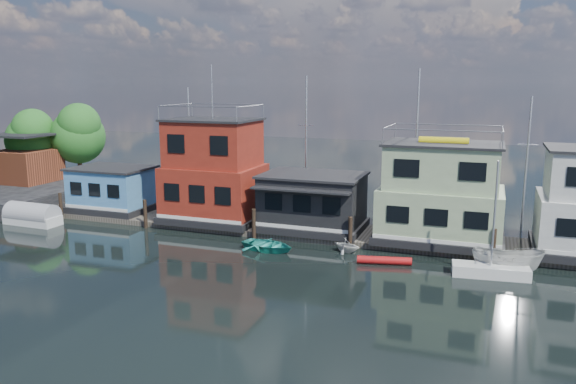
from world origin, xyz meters
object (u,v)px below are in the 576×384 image
at_px(houseboat_dark, 313,202).
at_px(motorboat, 508,260).
at_px(houseboat_red, 214,173).
at_px(tarp_runabout, 32,216).
at_px(houseboat_blue, 113,189).
at_px(day_sailer, 491,270).
at_px(red_kayak, 384,260).
at_px(dinghy_teal, 268,245).
at_px(houseboat_green, 441,195).
at_px(dinghy_white, 347,245).

relative_size(houseboat_dark, motorboat, 1.83).
relative_size(houseboat_red, tarp_runabout, 2.59).
relative_size(houseboat_blue, day_sailer, 0.95).
bearing_deg(red_kayak, dinghy_teal, 166.41).
bearing_deg(motorboat, houseboat_dark, 67.98).
bearing_deg(houseboat_green, red_kayak, -117.64).
bearing_deg(motorboat, day_sailer, 132.76).
bearing_deg(houseboat_red, red_kayak, -20.24).
bearing_deg(houseboat_green, motorboat, -45.54).
relative_size(houseboat_dark, red_kayak, 2.24).
height_order(houseboat_green, red_kayak, houseboat_green).
xyz_separation_m(houseboat_blue, red_kayak, (23.75, -5.25, -1.96)).
bearing_deg(houseboat_blue, day_sailer, -10.16).
bearing_deg(red_kayak, houseboat_green, 50.25).
bearing_deg(red_kayak, houseboat_dark, 127.94).
relative_size(houseboat_blue, dinghy_teal, 1.76).
relative_size(houseboat_dark, tarp_runabout, 1.62).
distance_m(houseboat_red, dinghy_white, 12.57).
xyz_separation_m(houseboat_blue, motorboat, (30.81, -4.39, -1.42)).
distance_m(houseboat_red, houseboat_dark, 8.18).
bearing_deg(red_kayak, motorboat, -5.11).
distance_m(day_sailer, tarp_runabout, 33.90).
bearing_deg(day_sailer, dinghy_teal, 172.70).
bearing_deg(houseboat_green, tarp_runabout, -170.96).
bearing_deg(houseboat_blue, motorboat, -8.11).
distance_m(dinghy_white, red_kayak, 3.22).
xyz_separation_m(houseboat_green, dinghy_teal, (-10.51, -5.05, -3.17)).
relative_size(houseboat_green, day_sailer, 1.25).
height_order(motorboat, red_kayak, motorboat).
bearing_deg(motorboat, houseboat_blue, 78.05).
bearing_deg(day_sailer, houseboat_blue, 163.79).
xyz_separation_m(dinghy_teal, red_kayak, (7.76, -0.20, -0.13)).
xyz_separation_m(houseboat_green, red_kayak, (-2.75, -5.25, -3.31)).
bearing_deg(houseboat_red, dinghy_teal, -37.91).
relative_size(dinghy_teal, red_kayak, 1.10).
relative_size(houseboat_green, dinghy_white, 4.43).
xyz_separation_m(houseboat_dark, houseboat_green, (9.00, 0.02, 1.13)).
relative_size(motorboat, red_kayak, 1.22).
relative_size(houseboat_blue, houseboat_green, 0.76).
distance_m(houseboat_dark, houseboat_green, 9.07).
bearing_deg(dinghy_teal, tarp_runabout, 99.88).
bearing_deg(dinghy_teal, motorboat, -76.98).
bearing_deg(dinghy_teal, dinghy_white, -63.73).
bearing_deg(houseboat_red, motorboat, -11.64).
bearing_deg(houseboat_red, tarp_runabout, -160.22).
relative_size(houseboat_dark, day_sailer, 1.10).
xyz_separation_m(motorboat, dinghy_teal, (-14.82, -0.67, -0.40)).
relative_size(houseboat_dark, dinghy_white, 3.91).
height_order(houseboat_dark, day_sailer, day_sailer).
bearing_deg(day_sailer, motorboat, 40.55).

